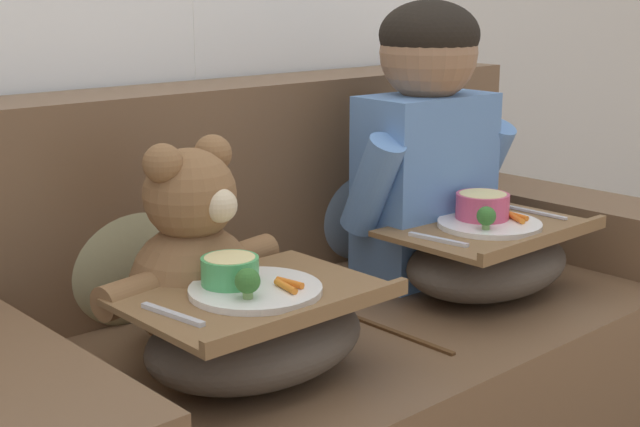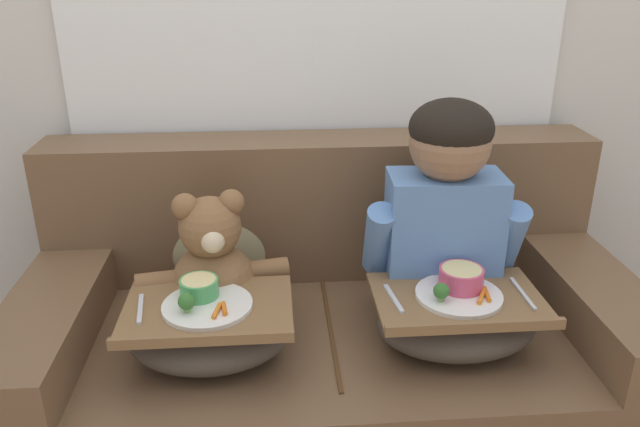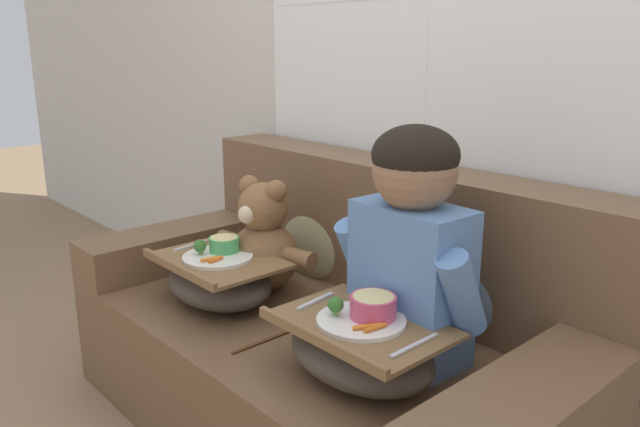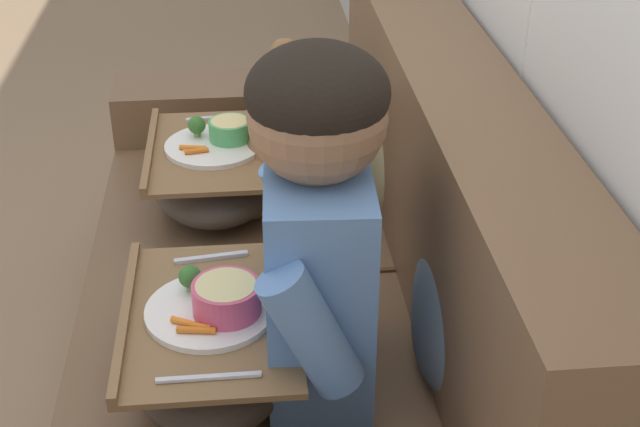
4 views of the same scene
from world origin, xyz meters
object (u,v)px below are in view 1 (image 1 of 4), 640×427
object	(u,v)px
throw_pillow_behind_teddy	(126,239)
lap_tray_child	(488,257)
throw_pillow_behind_child	(353,191)
couch	(309,343)
lap_tray_teddy	(256,332)
child_figure	(427,128)
teddy_bear	(194,261)

from	to	relation	value
throw_pillow_behind_teddy	lap_tray_child	size ratio (longest dim) A/B	0.84
throw_pillow_behind_teddy	throw_pillow_behind_child	bearing A→B (deg)	0.00
throw_pillow_behind_child	lap_tray_child	size ratio (longest dim) A/B	0.80
couch	throw_pillow_behind_child	distance (m)	0.47
lap_tray_child	lap_tray_teddy	bearing A→B (deg)	-179.98
child_figure	lap_tray_child	size ratio (longest dim) A/B	1.44
couch	lap_tray_teddy	bearing A→B (deg)	-145.05
teddy_bear	lap_tray_teddy	world-z (taller)	teddy_bear
throw_pillow_behind_child	teddy_bear	world-z (taller)	teddy_bear
throw_pillow_behind_teddy	teddy_bear	size ratio (longest dim) A/B	0.87
throw_pillow_behind_child	teddy_bear	size ratio (longest dim) A/B	0.82
teddy_bear	lap_tray_child	size ratio (longest dim) A/B	0.97
child_figure	throw_pillow_behind_teddy	bearing A→B (deg)	159.93
throw_pillow_behind_child	teddy_bear	xyz separation A→B (m)	(-0.67, -0.25, 0.01)
throw_pillow_behind_child	lap_tray_child	world-z (taller)	throw_pillow_behind_child
couch	lap_tray_teddy	world-z (taller)	couch
throw_pillow_behind_child	child_figure	world-z (taller)	child_figure
lap_tray_child	throw_pillow_behind_child	bearing A→B (deg)	90.04
child_figure	lap_tray_child	xyz separation A→B (m)	(0.00, -0.19, -0.27)
throw_pillow_behind_child	teddy_bear	bearing A→B (deg)	-159.57
throw_pillow_behind_teddy	child_figure	bearing A→B (deg)	-20.07
throw_pillow_behind_child	child_figure	distance (m)	0.31
throw_pillow_behind_child	lap_tray_child	distance (m)	0.44
throw_pillow_behind_teddy	lap_tray_child	distance (m)	0.80
couch	lap_tray_child	world-z (taller)	couch
couch	lap_tray_child	bearing A→B (deg)	-34.97
lap_tray_child	lap_tray_teddy	distance (m)	0.67
teddy_bear	lap_tray_teddy	distance (m)	0.21
couch	throw_pillow_behind_teddy	size ratio (longest dim) A/B	4.65
throw_pillow_behind_child	throw_pillow_behind_teddy	xyz separation A→B (m)	(-0.67, 0.00, 0.00)
couch	teddy_bear	world-z (taller)	couch
throw_pillow_behind_child	lap_tray_teddy	size ratio (longest dim) A/B	0.83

